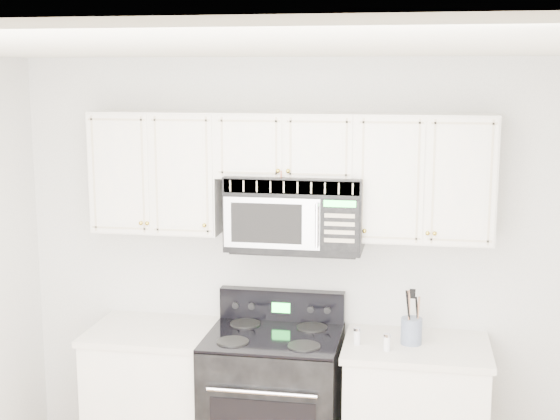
# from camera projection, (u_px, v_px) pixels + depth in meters

# --- Properties ---
(room) EXTENTS (3.51, 3.51, 2.61)m
(room) POSITION_uv_depth(u_px,v_px,m) (226.00, 362.00, 3.29)
(room) COLOR brown
(room) RESTS_ON ground
(base_cabinet_left) EXTENTS (0.86, 0.65, 0.92)m
(base_cabinet_left) POSITION_uv_depth(u_px,v_px,m) (161.00, 402.00, 4.98)
(base_cabinet_left) COLOR silver
(base_cabinet_left) RESTS_ON ground
(range) EXTENTS (0.81, 0.73, 1.13)m
(range) POSITION_uv_depth(u_px,v_px,m) (274.00, 404.00, 4.81)
(range) COLOR black
(range) RESTS_ON ground
(upper_cabinets) EXTENTS (2.44, 0.37, 0.75)m
(upper_cabinets) POSITION_uv_depth(u_px,v_px,m) (288.00, 168.00, 4.72)
(upper_cabinets) COLOR silver
(upper_cabinets) RESTS_ON ground
(microwave) EXTENTS (0.82, 0.46, 0.45)m
(microwave) POSITION_uv_depth(u_px,v_px,m) (296.00, 212.00, 4.71)
(microwave) COLOR black
(microwave) RESTS_ON ground
(utensil_crock) EXTENTS (0.13, 0.13, 0.33)m
(utensil_crock) POSITION_uv_depth(u_px,v_px,m) (411.00, 330.00, 4.60)
(utensil_crock) COLOR slate
(utensil_crock) RESTS_ON base_cabinet_right
(shaker_salt) EXTENTS (0.04, 0.04, 0.10)m
(shaker_salt) POSITION_uv_depth(u_px,v_px,m) (357.00, 336.00, 4.60)
(shaker_salt) COLOR silver
(shaker_salt) RESTS_ON base_cabinet_right
(shaker_pepper) EXTENTS (0.04, 0.04, 0.10)m
(shaker_pepper) POSITION_uv_depth(u_px,v_px,m) (387.00, 342.00, 4.49)
(shaker_pepper) COLOR silver
(shaker_pepper) RESTS_ON base_cabinet_right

